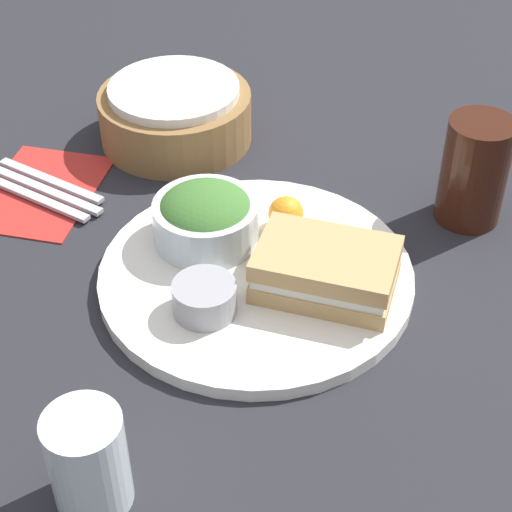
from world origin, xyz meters
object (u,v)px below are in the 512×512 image
(bread_basket, at_px, (175,114))
(knife, at_px, (40,188))
(spoon, at_px, (50,181))
(fork, at_px, (30,195))
(plate, at_px, (256,276))
(dressing_cup, at_px, (205,298))
(water_glass, at_px, (88,461))
(drink_glass, at_px, (474,171))
(salad_bowl, at_px, (206,217))
(sandwich, at_px, (326,270))

(bread_basket, distance_m, knife, 0.20)
(knife, distance_m, spoon, 0.02)
(bread_basket, xyz_separation_m, fork, (-0.13, -0.17, -0.03))
(plate, height_order, spoon, plate)
(plate, height_order, dressing_cup, dressing_cup)
(dressing_cup, xyz_separation_m, fork, (-0.26, 0.15, -0.03))
(fork, height_order, water_glass, water_glass)
(dressing_cup, distance_m, drink_glass, 0.35)
(drink_glass, height_order, knife, drink_glass)
(bread_basket, distance_m, water_glass, 0.55)
(knife, bearing_deg, salad_bowl, -175.99)
(sandwich, relative_size, fork, 0.82)
(plate, relative_size, drink_glass, 2.64)
(sandwich, bearing_deg, fork, 165.89)
(salad_bowl, xyz_separation_m, fork, (-0.23, 0.04, -0.04))
(salad_bowl, distance_m, fork, 0.24)
(drink_glass, xyz_separation_m, knife, (-0.50, -0.07, -0.06))
(fork, bearing_deg, knife, -90.00)
(drink_glass, relative_size, knife, 0.67)
(knife, bearing_deg, sandwich, -177.87)
(water_glass, bearing_deg, fork, 121.32)
(knife, xyz_separation_m, spoon, (0.01, 0.02, 0.00))
(drink_glass, relative_size, fork, 0.71)
(bread_basket, relative_size, water_glass, 2.03)
(sandwich, height_order, bread_basket, bread_basket)
(sandwich, height_order, salad_bowl, salad_bowl)
(sandwich, height_order, spoon, sandwich)
(salad_bowl, relative_size, knife, 0.61)
(salad_bowl, distance_m, drink_glass, 0.31)
(plate, relative_size, salad_bowl, 2.90)
(plate, xyz_separation_m, sandwich, (0.08, -0.01, 0.03))
(plate, xyz_separation_m, dressing_cup, (-0.04, -0.07, 0.02))
(salad_bowl, height_order, bread_basket, salad_bowl)
(dressing_cup, distance_m, bread_basket, 0.35)
(salad_bowl, distance_m, knife, 0.24)
(spoon, bearing_deg, dressing_cup, 161.95)
(dressing_cup, xyz_separation_m, drink_glass, (0.25, 0.24, 0.03))
(sandwich, height_order, fork, sandwich)
(plate, distance_m, salad_bowl, 0.08)
(fork, xyz_separation_m, knife, (0.01, 0.02, 0.00))
(drink_glass, xyz_separation_m, spoon, (-0.50, -0.05, -0.06))
(sandwich, relative_size, dressing_cup, 2.27)
(sandwich, relative_size, salad_bowl, 1.27)
(knife, xyz_separation_m, water_glass, (0.22, -0.39, 0.04))
(sandwich, relative_size, water_glass, 1.51)
(drink_glass, bearing_deg, knife, -172.34)
(dressing_cup, relative_size, bread_basket, 0.33)
(sandwich, xyz_separation_m, fork, (-0.37, 0.09, -0.03))
(salad_bowl, bearing_deg, spoon, 160.66)
(dressing_cup, relative_size, knife, 0.34)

